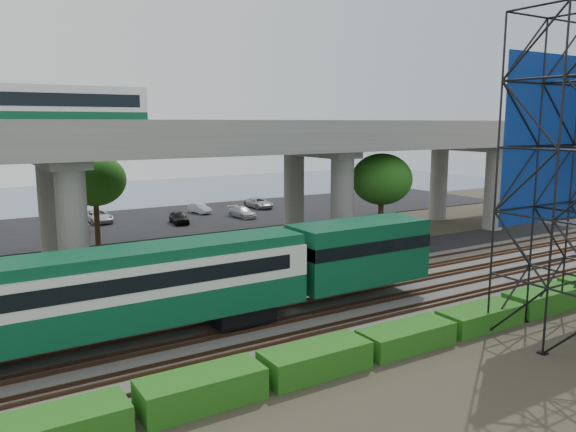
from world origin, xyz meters
TOP-DOWN VIEW (x-y plane):
  - ground at (0.00, 0.00)m, footprint 140.00×140.00m
  - ballast_bed at (0.00, 2.00)m, footprint 90.00×12.00m
  - service_road at (0.00, 10.50)m, footprint 90.00×5.00m
  - parking_lot at (0.00, 34.00)m, footprint 90.00×18.00m
  - harbor_water at (0.00, 56.00)m, footprint 140.00×40.00m
  - rail_tracks at (0.00, 2.00)m, footprint 90.00×9.52m
  - commuter_train at (-8.64, 2.00)m, footprint 29.30×3.06m
  - overpass at (-0.76, 16.00)m, footprint 80.00×12.00m
  - hedge_strip at (1.01, -4.30)m, footprint 34.60×1.80m
  - trees at (-4.67, 16.17)m, footprint 40.94×16.94m
  - suv at (-13.70, 10.43)m, footprint 4.96×3.30m
  - parked_cars at (-0.23, 33.70)m, footprint 34.69×9.47m

SIDE VIEW (x-z plane):
  - ground at x=0.00m, z-range 0.00..0.00m
  - harbor_water at x=0.00m, z-range 0.00..0.03m
  - service_road at x=0.00m, z-range 0.00..0.08m
  - parking_lot at x=0.00m, z-range 0.00..0.08m
  - ballast_bed at x=0.00m, z-range 0.00..0.20m
  - rail_tracks at x=0.00m, z-range 0.20..0.36m
  - hedge_strip at x=1.01m, z-range -0.04..1.16m
  - parked_cars at x=-0.23m, z-range 0.04..1.34m
  - suv at x=-13.70m, z-range 0.08..1.34m
  - commuter_train at x=-8.64m, z-range 0.73..5.03m
  - trees at x=-4.67m, z-range 1.73..9.42m
  - overpass at x=-0.76m, z-range 2.01..14.41m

